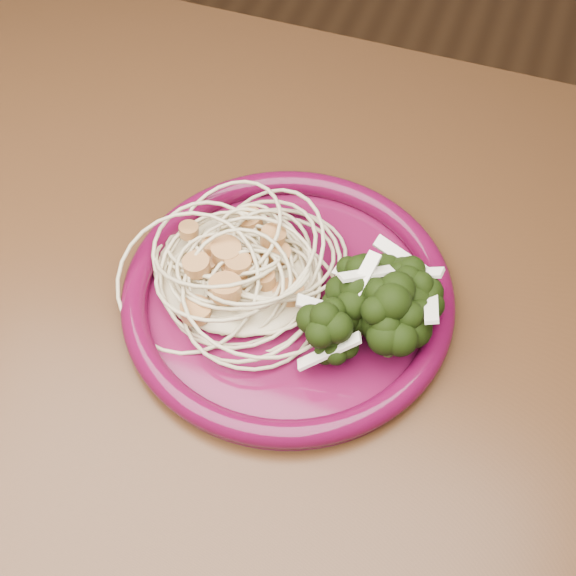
{
  "coord_description": "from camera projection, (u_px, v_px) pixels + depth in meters",
  "views": [
    {
      "loc": [
        0.13,
        -0.29,
        1.27
      ],
      "look_at": [
        0.01,
        0.05,
        0.77
      ],
      "focal_mm": 50.0,
      "sensor_mm": 36.0,
      "label": 1
    }
  ],
  "objects": [
    {
      "name": "scallop_cluster",
      "position": [
        235.0,
        237.0,
        0.61
      ],
      "size": [
        0.13,
        0.13,
        0.04
      ],
      "primitive_type": null,
      "rotation": [
        0.0,
        0.0,
        -0.14
      ],
      "color": "tan",
      "rests_on": "spaghetti_pile"
    },
    {
      "name": "dining_table",
      "position": [
        255.0,
        414.0,
        0.69
      ],
      "size": [
        1.2,
        0.8,
        0.75
      ],
      "color": "#472814",
      "rests_on": "ground"
    },
    {
      "name": "spaghetti_pile",
      "position": [
        238.0,
        266.0,
        0.64
      ],
      "size": [
        0.15,
        0.14,
        0.03
      ],
      "primitive_type": "ellipsoid",
      "rotation": [
        0.0,
        0.0,
        -0.14
      ],
      "color": "#C8B88C",
      "rests_on": "dinner_plate"
    },
    {
      "name": "dinner_plate",
      "position": [
        288.0,
        296.0,
        0.63
      ],
      "size": [
        0.3,
        0.3,
        0.02
      ],
      "rotation": [
        0.0,
        0.0,
        -0.14
      ],
      "color": "#530B29",
      "rests_on": "dining_table"
    },
    {
      "name": "broccoli_pile",
      "position": [
        353.0,
        305.0,
        0.6
      ],
      "size": [
        0.12,
        0.17,
        0.05
      ],
      "primitive_type": "ellipsoid",
      "rotation": [
        0.0,
        0.0,
        -0.14
      ],
      "color": "black",
      "rests_on": "dinner_plate"
    },
    {
      "name": "onion_garnish",
      "position": [
        356.0,
        279.0,
        0.57
      ],
      "size": [
        0.08,
        0.11,
        0.05
      ],
      "primitive_type": null,
      "rotation": [
        0.0,
        0.0,
        -0.14
      ],
      "color": "white",
      "rests_on": "broccoli_pile"
    }
  ]
}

